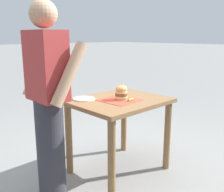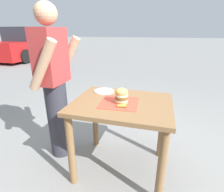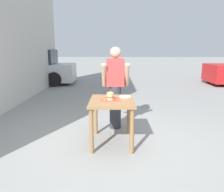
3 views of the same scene
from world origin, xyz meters
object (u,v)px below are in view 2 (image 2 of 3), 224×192
at_px(pickle_spear, 122,106).
at_px(patio_table, 122,116).
at_px(side_plate_with_forks, 104,91).
at_px(parked_car_mid_block, 29,45).
at_px(diner_across_table, 55,84).
at_px(sandwich, 121,96).

bearing_deg(pickle_spear, patio_table, 12.11).
relative_size(side_plate_with_forks, parked_car_mid_block, 0.05).
distance_m(patio_table, diner_across_table, 0.81).
xyz_separation_m(sandwich, side_plate_with_forks, (0.27, 0.26, -0.07)).
bearing_deg(pickle_spear, side_plate_with_forks, 37.63).
distance_m(patio_table, pickle_spear, 0.22).
relative_size(patio_table, diner_across_table, 0.55).
height_order(side_plate_with_forks, diner_across_table, diner_across_table).
distance_m(sandwich, diner_across_table, 0.77).
bearing_deg(sandwich, patio_table, -6.28).
bearing_deg(diner_across_table, side_plate_with_forks, -70.43).
bearing_deg(parked_car_mid_block, pickle_spear, -135.83).
xyz_separation_m(pickle_spear, parked_car_mid_block, (6.68, 6.49, -0.08)).
bearing_deg(patio_table, sandwich, 173.72).
height_order(patio_table, parked_car_mid_block, parked_car_mid_block).
bearing_deg(side_plate_with_forks, diner_across_table, 109.57).
xyz_separation_m(patio_table, parked_car_mid_block, (6.55, 6.46, 0.09)).
distance_m(patio_table, side_plate_with_forks, 0.39).
bearing_deg(diner_across_table, patio_table, -94.69).
relative_size(pickle_spear, diner_across_table, 0.05).
height_order(sandwich, diner_across_table, diner_across_table).
relative_size(sandwich, side_plate_with_forks, 0.82).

